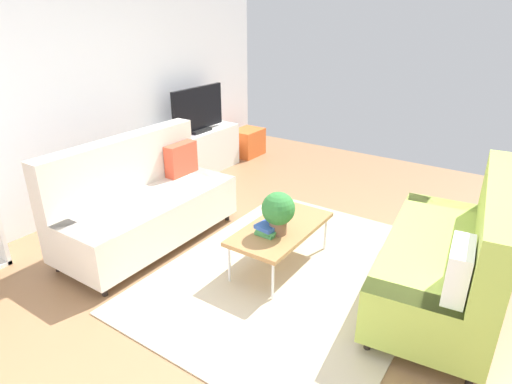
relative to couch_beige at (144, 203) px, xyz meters
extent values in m
plane|color=#936B47|center=(0.32, -1.56, -0.44)|extent=(7.68, 7.68, 0.00)
cube|color=silver|center=(0.32, 1.24, 1.01)|extent=(6.40, 0.12, 2.90)
cube|color=beige|center=(0.34, -1.62, -0.44)|extent=(2.90, 2.20, 0.01)
cube|color=beige|center=(-0.01, -0.07, -0.12)|extent=(1.91, 0.85, 0.44)
cube|color=beige|center=(-0.01, 0.25, 0.38)|extent=(1.90, 0.21, 0.56)
cube|color=beige|center=(0.84, -0.07, -0.01)|extent=(0.21, 0.84, 0.22)
cube|color=beige|center=(-0.86, -0.08, -0.01)|extent=(0.21, 0.84, 0.22)
cylinder|color=black|center=(0.86, -0.40, -0.39)|extent=(0.05, 0.05, 0.10)
cylinder|color=black|center=(-0.88, -0.42, -0.39)|extent=(0.05, 0.05, 0.10)
cylinder|color=black|center=(0.85, 0.28, -0.39)|extent=(0.05, 0.05, 0.10)
cylinder|color=black|center=(-0.89, 0.26, -0.39)|extent=(0.05, 0.05, 0.10)
cube|color=#D84C33|center=(0.66, 0.07, 0.28)|extent=(0.40, 0.14, 0.36)
cube|color=#A3BC4C|center=(0.69, -2.77, -0.12)|extent=(1.98, 1.05, 0.44)
cube|color=#A3BC4C|center=(0.72, -3.09, 0.38)|extent=(1.91, 0.41, 0.56)
cube|color=#A3BC4C|center=(-0.16, -2.87, -0.01)|extent=(0.29, 0.86, 0.22)
cube|color=#A3BC4C|center=(1.53, -2.67, -0.01)|extent=(0.29, 0.86, 0.22)
cylinder|color=black|center=(-0.22, -2.53, -0.39)|extent=(0.05, 0.05, 0.10)
cylinder|color=black|center=(1.51, -2.33, -0.39)|extent=(0.05, 0.05, 0.10)
cylinder|color=black|center=(-0.14, -3.21, -0.39)|extent=(0.05, 0.05, 0.10)
cylinder|color=black|center=(1.59, -3.01, -0.39)|extent=(0.05, 0.05, 0.10)
cube|color=white|center=(0.04, -2.99, 0.28)|extent=(0.41, 0.18, 0.36)
cube|color=#9E7042|center=(0.39, -1.42, -0.04)|extent=(1.10, 0.56, 0.04)
cylinder|color=silver|center=(-0.11, -1.19, -0.25)|extent=(0.02, 0.02, 0.38)
cylinder|color=silver|center=(0.89, -1.19, -0.25)|extent=(0.02, 0.02, 0.38)
cylinder|color=silver|center=(-0.11, -1.65, -0.25)|extent=(0.02, 0.02, 0.38)
cylinder|color=silver|center=(0.89, -1.65, -0.25)|extent=(0.02, 0.02, 0.38)
cube|color=silver|center=(1.88, 0.90, -0.12)|extent=(1.40, 0.44, 0.64)
cube|color=black|center=(1.88, 0.88, 0.22)|extent=(0.36, 0.20, 0.04)
cube|color=black|center=(1.88, 0.88, 0.54)|extent=(1.00, 0.05, 0.60)
cube|color=orange|center=(2.98, 0.80, -0.22)|extent=(0.52, 0.40, 0.44)
cylinder|color=brown|center=(0.26, -1.46, 0.04)|extent=(0.16, 0.16, 0.13)
sphere|color=#2D7233|center=(0.26, -1.46, 0.23)|extent=(0.30, 0.30, 0.30)
cube|color=#3F8C4C|center=(0.23, -1.39, -0.01)|extent=(0.24, 0.18, 0.03)
cube|color=#3F8C4C|center=(0.23, -1.39, 0.02)|extent=(0.26, 0.21, 0.02)
cube|color=#3359B2|center=(0.23, -1.39, 0.05)|extent=(0.26, 0.21, 0.04)
cylinder|color=silver|center=(1.30, 0.95, 0.30)|extent=(0.08, 0.08, 0.20)
cylinder|color=#4C72B2|center=(1.44, 0.95, 0.27)|extent=(0.11, 0.11, 0.13)
cylinder|color=purple|center=(1.62, 0.86, 0.29)|extent=(0.05, 0.05, 0.18)
camera|label=1|loc=(-2.68, -3.23, 1.85)|focal=30.10mm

